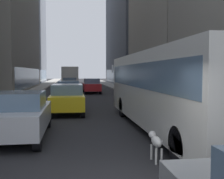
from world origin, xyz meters
TOP-DOWN VIEW (x-y plane):
  - ground_plane at (0.00, 35.00)m, footprint 120.00×120.00m
  - sidewalk_left at (-5.70, 35.00)m, footprint 2.40×110.00m
  - sidewalk_right at (5.70, 35.00)m, footprint 2.40×110.00m
  - building_left_far at (-11.90, 56.70)m, footprint 9.24×23.20m
  - transit_bus at (2.80, 5.88)m, footprint 2.78×11.53m
  - car_black_suv at (-1.20, 30.05)m, footprint 1.71×4.01m
  - car_yellow_taxi at (-1.20, 11.28)m, footprint 1.80×4.66m
  - car_blue_hatchback at (-1.20, 17.36)m, footprint 1.70×4.42m
  - car_red_coupe at (1.20, 25.86)m, footprint 1.77×4.29m
  - car_silver_sedan at (-2.80, 5.31)m, footprint 1.94×4.37m
  - box_truck at (-1.20, 37.18)m, footprint 2.30×7.50m
  - dalmatian_dog at (1.19, 2.21)m, footprint 0.22×0.96m

SIDE VIEW (x-z plane):
  - ground_plane at x=0.00m, z-range 0.00..0.00m
  - sidewalk_left at x=-5.70m, z-range 0.00..0.15m
  - sidewalk_right at x=5.70m, z-range 0.00..0.15m
  - dalmatian_dog at x=1.19m, z-range 0.15..0.87m
  - car_black_suv at x=-1.20m, z-range 0.01..1.63m
  - car_blue_hatchback at x=-1.20m, z-range 0.01..1.63m
  - car_red_coupe at x=1.20m, z-range 0.01..1.63m
  - car_yellow_taxi at x=-1.20m, z-range 0.01..1.63m
  - car_silver_sedan at x=-2.80m, z-range 0.01..1.63m
  - box_truck at x=-1.20m, z-range 0.14..3.19m
  - transit_bus at x=2.80m, z-range 0.25..3.30m
  - building_left_far at x=-11.90m, z-range -0.01..27.90m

